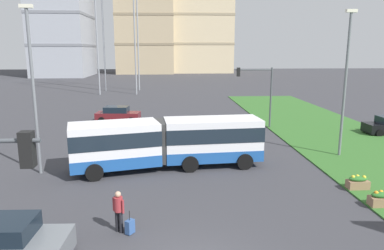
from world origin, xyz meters
name	(u,v)px	position (x,y,z in m)	size (l,w,h in m)	color
articulated_bus	(168,142)	(-0.85, 10.86, 1.65)	(12.05, 4.45, 3.00)	white
car_grey_wagon	(3,243)	(-6.54, 0.89, 0.75)	(4.46, 2.15, 1.58)	slate
car_maroon_sedan	(118,114)	(-6.04, 26.00, 0.75)	(4.55, 2.34, 1.58)	maroon
pedestrian_crossing	(119,209)	(-2.85, 2.83, 1.00)	(0.49, 0.37, 1.74)	black
rolling_suitcase	(130,227)	(-2.40, 2.63, 0.31)	(0.40, 0.43, 0.97)	#335693
flower_planter_1	(381,199)	(9.09, 4.40, 0.43)	(1.10, 0.56, 0.74)	#937051
flower_planter_2	(358,182)	(9.09, 6.54, 0.43)	(1.10, 0.56, 0.74)	#937051
traffic_light_far_right	(259,87)	(7.54, 22.00, 3.90)	(3.48, 0.28, 5.66)	#474C51
streetlight_left	(33,85)	(-8.50, 10.32, 5.29)	(0.70, 0.28, 9.68)	slate
streetlight_median	(346,79)	(10.99, 12.61, 5.35)	(0.70, 0.28, 9.79)	slate
apartment_tower_west	(61,1)	(-30.00, 94.63, 20.28)	(14.32, 19.38, 40.52)	#9EA3AD
apartment_tower_westcentre	(145,4)	(-7.82, 107.65, 21.35)	(17.46, 18.99, 42.65)	tan
apartment_tower_centre	(200,17)	(9.63, 110.03, 17.54)	(20.05, 16.74, 35.04)	beige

